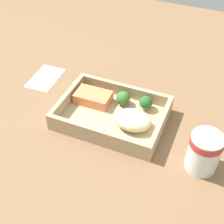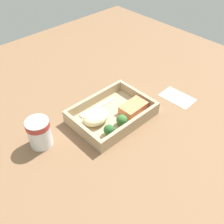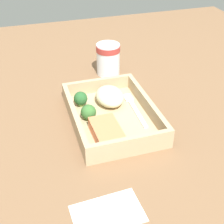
% 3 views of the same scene
% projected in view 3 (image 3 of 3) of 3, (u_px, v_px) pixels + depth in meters
% --- Properties ---
extents(ground_plane, '(1.60, 1.60, 0.02)m').
position_uv_depth(ground_plane, '(112.00, 124.00, 0.80)').
color(ground_plane, brown).
extents(takeout_tray, '(0.28, 0.20, 0.01)m').
position_uv_depth(takeout_tray, '(112.00, 119.00, 0.79)').
color(takeout_tray, tan).
rests_on(takeout_tray, ground_plane).
extents(tray_rim, '(0.28, 0.20, 0.04)m').
position_uv_depth(tray_rim, '(112.00, 111.00, 0.77)').
color(tray_rim, tan).
rests_on(tray_rim, takeout_tray).
extents(salmon_fillet, '(0.10, 0.06, 0.03)m').
position_uv_depth(salmon_fillet, '(107.00, 132.00, 0.71)').
color(salmon_fillet, '#EC7F50').
rests_on(salmon_fillet, takeout_tray).
extents(mashed_potatoes, '(0.10, 0.07, 0.04)m').
position_uv_depth(mashed_potatoes, '(110.00, 96.00, 0.83)').
color(mashed_potatoes, beige).
rests_on(mashed_potatoes, takeout_tray).
extents(broccoli_floret_1, '(0.04, 0.04, 0.04)m').
position_uv_depth(broccoli_floret_1, '(81.00, 99.00, 0.81)').
color(broccoli_floret_1, '#81A450').
rests_on(broccoli_floret_1, takeout_tray).
extents(broccoli_floret_2, '(0.04, 0.04, 0.04)m').
position_uv_depth(broccoli_floret_2, '(88.00, 112.00, 0.77)').
color(broccoli_floret_2, '#779A5D').
rests_on(broccoli_floret_2, takeout_tray).
extents(fork, '(0.16, 0.02, 0.00)m').
position_uv_depth(fork, '(134.00, 107.00, 0.82)').
color(fork, silver).
rests_on(fork, takeout_tray).
extents(paper_cup, '(0.07, 0.07, 0.10)m').
position_uv_depth(paper_cup, '(108.00, 57.00, 0.97)').
color(paper_cup, white).
rests_on(paper_cup, ground_plane).
extents(receipt_slip, '(0.09, 0.13, 0.00)m').
position_uv_depth(receipt_slip, '(108.00, 213.00, 0.56)').
color(receipt_slip, white).
rests_on(receipt_slip, ground_plane).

